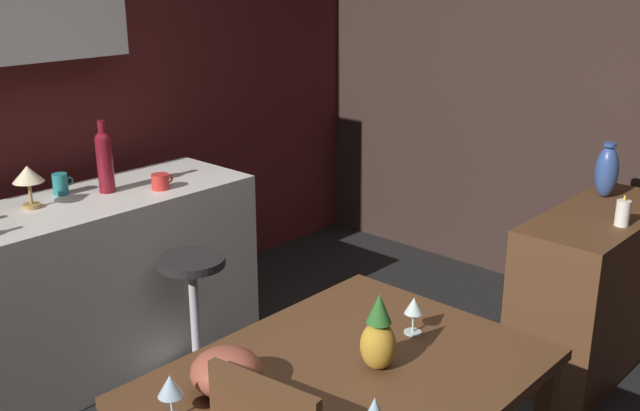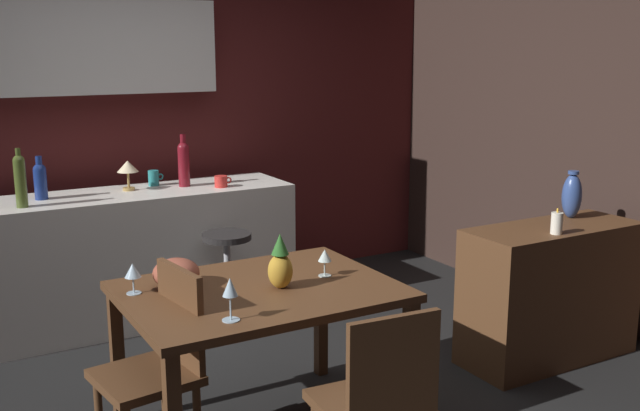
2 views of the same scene
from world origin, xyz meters
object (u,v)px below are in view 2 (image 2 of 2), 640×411
fruit_bowl (176,273)px  chair_near_window (160,362)px  dining_table (259,305)px  cup_red (221,181)px  chair_by_doorway (377,403)px  wine_bottle_ruby (184,162)px  pillar_candle_tall (557,223)px  bar_stool (228,280)px  pineapple_centerpiece (280,265)px  wine_glass_left (325,257)px  wine_bottle_olive (20,179)px  wine_bottle_cobalt (40,179)px  wine_glass_center (230,289)px  vase_ceramic_blue (572,196)px  cup_teal (154,178)px  sideboard_cabinet (550,293)px  wine_glass_right (133,272)px

fruit_bowl → chair_near_window: bearing=-125.3°
dining_table → cup_red: size_ratio=10.16×
chair_by_doorway → wine_bottle_ruby: size_ratio=2.48×
chair_near_window → pillar_candle_tall: bearing=-3.9°
bar_stool → pineapple_centerpiece: pineapple_centerpiece is taller
bar_stool → dining_table: bearing=-106.0°
dining_table → pineapple_centerpiece: pineapple_centerpiece is taller
wine_glass_left → wine_bottle_ruby: 1.84m
wine_bottle_olive → wine_bottle_cobalt: bearing=53.2°
chair_near_window → bar_stool: 1.58m
chair_by_doorway → cup_red: 2.59m
wine_glass_center → pineapple_centerpiece: bearing=36.6°
dining_table → fruit_bowl: (-0.33, 0.20, 0.15)m
vase_ceramic_blue → fruit_bowl: bearing=176.3°
wine_bottle_ruby → cup_teal: wine_bottle_ruby is taller
wine_bottle_ruby → wine_bottle_cobalt: bearing=178.6°
cup_red → vase_ceramic_blue: (1.63, -1.62, 0.02)m
pineapple_centerpiece → chair_by_doorway: bearing=-89.3°
wine_glass_left → fruit_bowl: (-0.69, 0.20, -0.03)m
chair_by_doorway → vase_ceramic_blue: size_ratio=3.08×
sideboard_cabinet → chair_by_doorway: size_ratio=1.22×
wine_bottle_olive → cup_red: size_ratio=2.91×
wine_glass_right → dining_table: bearing=-21.3°
chair_near_window → bar_stool: (0.87, 1.31, -0.13)m
chair_near_window → cup_red: 2.03m
bar_stool → wine_bottle_ruby: size_ratio=1.85×
dining_table → wine_glass_center: bearing=-130.8°
dining_table → fruit_bowl: size_ratio=5.72×
wine_glass_right → pineapple_centerpiece: bearing=-22.9°
wine_glass_left → fruit_bowl: bearing=163.6°
wine_glass_right → cup_teal: size_ratio=1.33×
wine_glass_left → cup_red: cup_red is taller
wine_glass_right → vase_ceramic_blue: 2.68m
cup_teal → chair_near_window: bearing=-107.3°
chair_near_window → wine_glass_center: size_ratio=4.90×
chair_near_window → chair_by_doorway: chair_near_window is taller
fruit_bowl → wine_bottle_ruby: size_ratio=0.61×
pineapple_centerpiece → pillar_candle_tall: size_ratio=1.77×
wine_glass_right → cup_teal: cup_teal is taller
wine_bottle_olive → pillar_candle_tall: (2.55, -1.85, -0.19)m
dining_table → chair_near_window: (-0.51, -0.04, -0.16)m
wine_glass_left → cup_red: size_ratio=1.11×
chair_by_doorway → bar_stool: bearing=82.8°
wine_bottle_olive → cup_red: bearing=0.4°
chair_by_doorway → bar_stool: chair_by_doorway is taller
wine_glass_left → wine_bottle_ruby: wine_bottle_ruby is taller
chair_by_doorway → cup_red: bearing=80.9°
chair_near_window → pineapple_centerpiece: (0.59, -0.01, 0.36)m
wine_glass_left → wine_glass_center: bearing=-152.9°
dining_table → wine_bottle_olive: bearing=115.7°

